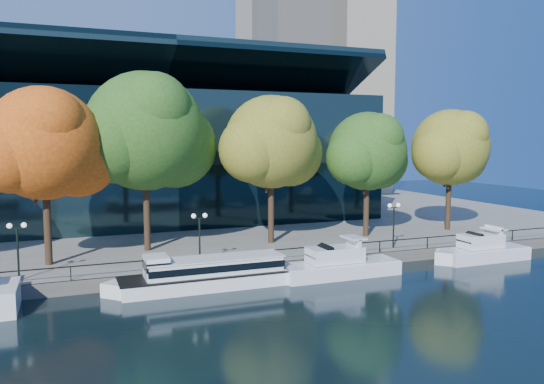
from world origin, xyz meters
name	(u,v)px	position (x,y,z in m)	size (l,w,h in m)	color
ground	(288,285)	(0.00, 0.00, 0.00)	(160.00, 160.00, 0.00)	black
promenade	(184,214)	(0.00, 36.38, 0.50)	(90.00, 67.08, 1.00)	slate
railing	(272,250)	(0.00, 3.25, 1.94)	(88.20, 0.08, 0.99)	black
convention_building	(159,157)	(-4.00, 31.79, 8.51)	(50.00, 24.57, 21.43)	black
office_tower	(311,17)	(28.00, 55.00, 33.02)	(22.50, 22.50, 65.90)	tan
tour_boat	(205,273)	(-5.98, 1.36, 1.13)	(13.95, 3.11, 2.65)	white
cruiser_near	(335,265)	(4.32, 0.70, 0.96)	(10.64, 2.74, 3.08)	white
cruiser_far	(481,250)	(18.87, 0.84, 0.97)	(9.40, 2.60, 3.07)	white
tree_1	(47,146)	(-16.34, 8.72, 10.24)	(10.86, 8.91, 13.77)	black
tree_2	(148,134)	(-8.36, 11.35, 11.20)	(12.80, 10.49, 15.54)	black
tree_3	(273,144)	(3.00, 10.65, 10.29)	(10.81, 8.87, 13.81)	black
tree_4	(369,153)	(13.19, 10.41, 9.36)	(9.78, 8.02, 12.45)	black
tree_5	(452,149)	(23.40, 10.40, 9.68)	(10.13, 8.31, 12.91)	black
lamp_0	(17,238)	(-18.34, 4.50, 3.98)	(1.26, 0.36, 4.03)	black
lamp_1	(199,227)	(-5.56, 4.50, 3.98)	(1.26, 0.36, 4.03)	black
lamp_2	(394,215)	(12.23, 4.50, 3.98)	(1.26, 0.36, 4.03)	black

